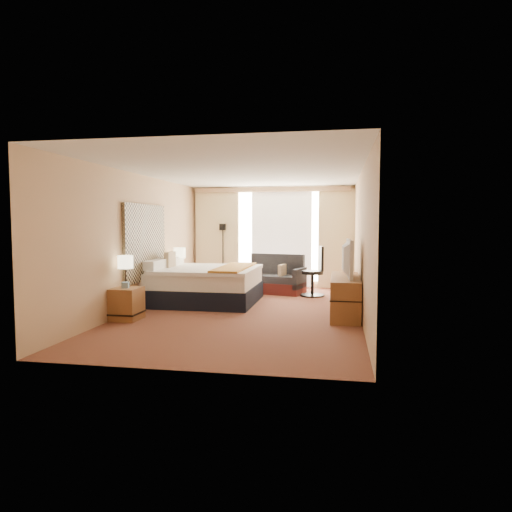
% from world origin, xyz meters
% --- Properties ---
extents(floor, '(4.20, 7.00, 0.02)m').
position_xyz_m(floor, '(0.00, 0.00, 0.00)').
color(floor, '#51171B').
rests_on(floor, ground).
extents(ceiling, '(4.20, 7.00, 0.02)m').
position_xyz_m(ceiling, '(0.00, 0.00, 2.60)').
color(ceiling, silver).
rests_on(ceiling, wall_back).
extents(wall_back, '(4.20, 0.02, 2.60)m').
position_xyz_m(wall_back, '(0.00, 3.50, 1.30)').
color(wall_back, tan).
rests_on(wall_back, ground).
extents(wall_front, '(4.20, 0.02, 2.60)m').
position_xyz_m(wall_front, '(0.00, -3.50, 1.30)').
color(wall_front, tan).
rests_on(wall_front, ground).
extents(wall_left, '(0.02, 7.00, 2.60)m').
position_xyz_m(wall_left, '(-2.10, 0.00, 1.30)').
color(wall_left, tan).
rests_on(wall_left, ground).
extents(wall_right, '(0.02, 7.00, 2.60)m').
position_xyz_m(wall_right, '(2.10, 0.00, 1.30)').
color(wall_right, tan).
rests_on(wall_right, ground).
extents(headboard, '(0.06, 1.85, 1.50)m').
position_xyz_m(headboard, '(-2.06, 0.20, 1.28)').
color(headboard, black).
rests_on(headboard, wall_left).
extents(nightstand_left, '(0.45, 0.52, 0.55)m').
position_xyz_m(nightstand_left, '(-1.87, -1.05, 0.28)').
color(nightstand_left, '#915F34').
rests_on(nightstand_left, floor).
extents(nightstand_right, '(0.45, 0.52, 0.55)m').
position_xyz_m(nightstand_right, '(-1.87, 1.45, 0.28)').
color(nightstand_right, '#915F34').
rests_on(nightstand_right, floor).
extents(media_dresser, '(0.50, 1.80, 0.70)m').
position_xyz_m(media_dresser, '(1.83, 0.00, 0.35)').
color(media_dresser, '#915F34').
rests_on(media_dresser, floor).
extents(window, '(2.30, 0.02, 2.30)m').
position_xyz_m(window, '(0.25, 3.47, 1.32)').
color(window, white).
rests_on(window, wall_back).
extents(curtains, '(4.12, 0.19, 2.56)m').
position_xyz_m(curtains, '(-0.00, 3.39, 1.41)').
color(curtains, beige).
rests_on(curtains, floor).
extents(bed, '(2.17, 1.98, 1.05)m').
position_xyz_m(bed, '(-1.06, 0.85, 0.39)').
color(bed, black).
rests_on(bed, floor).
extents(loveseat, '(1.60, 1.10, 0.91)m').
position_xyz_m(loveseat, '(0.18, 2.49, 0.30)').
color(loveseat, '#501917').
rests_on(loveseat, floor).
extents(floor_lamp, '(0.21, 0.21, 1.65)m').
position_xyz_m(floor_lamp, '(-1.28, 3.30, 1.16)').
color(floor_lamp, black).
rests_on(floor_lamp, floor).
extents(desk_chair, '(0.55, 0.55, 1.14)m').
position_xyz_m(desk_chair, '(1.19, 2.11, 0.51)').
color(desk_chair, black).
rests_on(desk_chair, floor).
extents(lamp_left, '(0.26, 0.26, 0.55)m').
position_xyz_m(lamp_left, '(-1.91, -0.98, 0.98)').
color(lamp_left, black).
rests_on(lamp_left, nightstand_left).
extents(lamp_right, '(0.26, 0.26, 0.56)m').
position_xyz_m(lamp_right, '(-1.83, 1.52, 0.98)').
color(lamp_right, black).
rests_on(lamp_right, nightstand_right).
extents(tissue_box, '(0.13, 0.13, 0.10)m').
position_xyz_m(tissue_box, '(-1.88, -1.07, 0.60)').
color(tissue_box, '#7EA4C3').
rests_on(tissue_box, nightstand_left).
extents(telephone, '(0.23, 0.20, 0.08)m').
position_xyz_m(telephone, '(-1.77, 1.50, 0.59)').
color(telephone, black).
rests_on(telephone, nightstand_right).
extents(television, '(0.19, 1.16, 0.67)m').
position_xyz_m(television, '(1.78, -0.07, 1.03)').
color(television, black).
rests_on(television, media_dresser).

